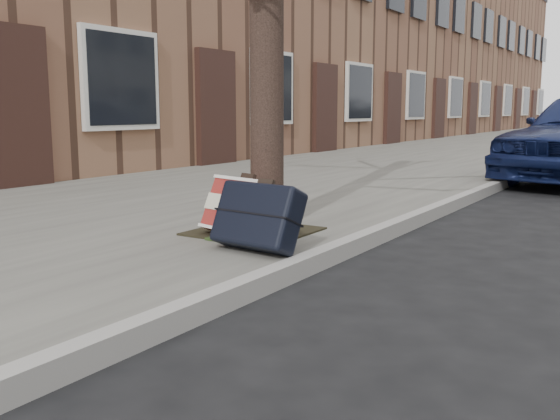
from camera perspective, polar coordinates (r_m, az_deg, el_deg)
The scene contains 6 objects.
ground at distance 3.04m, azimuth 16.28°, elevation -11.88°, with size 120.00×120.00×0.00m, color black.
near_sidewalk at distance 18.32m, azimuth 18.50°, elevation 5.53°, with size 5.00×70.00×0.12m, color slate.
house_near at distance 21.55m, azimuth 3.74°, elevation 15.62°, with size 6.80×40.00×7.00m, color brown.
dirt_patch at distance 4.90m, azimuth -2.42°, elevation -1.95°, with size 0.85×0.85×0.01m, color black.
suitcase_red at distance 4.65m, azimuth -3.71°, elevation 0.15°, with size 0.58×0.16×0.42m, color maroon.
suitcase_navy at distance 4.21m, azimuth -2.04°, elevation -0.53°, with size 0.62×0.20×0.44m, color black.
Camera 1 is at (0.76, -2.74, 1.07)m, focal length 40.00 mm.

